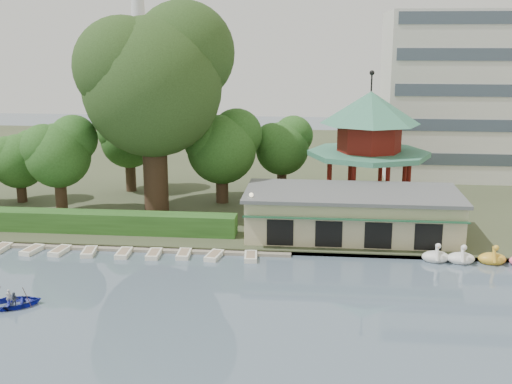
# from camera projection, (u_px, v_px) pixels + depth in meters

# --- Properties ---
(ground_plane) EXTENTS (220.00, 220.00, 0.00)m
(ground_plane) POSITION_uv_depth(u_px,v_px,m) (189.00, 351.00, 36.29)
(ground_plane) COLOR slate
(ground_plane) RESTS_ON ground
(shore) EXTENTS (220.00, 70.00, 0.40)m
(shore) POSITION_uv_depth(u_px,v_px,m) (267.00, 167.00, 86.51)
(shore) COLOR #424930
(shore) RESTS_ON ground
(embankment) EXTENTS (220.00, 0.60, 0.30)m
(embankment) POSITION_uv_depth(u_px,v_px,m) (231.00, 250.00, 52.98)
(embankment) COLOR gray
(embankment) RESTS_ON ground
(dock) EXTENTS (34.00, 1.60, 0.24)m
(dock) POSITION_uv_depth(u_px,v_px,m) (90.00, 246.00, 54.07)
(dock) COLOR gray
(dock) RESTS_ON ground
(boathouse) EXTENTS (18.60, 9.39, 3.90)m
(boathouse) POSITION_uv_depth(u_px,v_px,m) (352.00, 213.00, 55.98)
(boathouse) COLOR #BFB48D
(boathouse) RESTS_ON shore
(pavilion) EXTENTS (12.40, 12.40, 13.50)m
(pavilion) POSITION_uv_depth(u_px,v_px,m) (369.00, 138.00, 64.27)
(pavilion) COLOR #BFB48D
(pavilion) RESTS_ON shore
(hedge) EXTENTS (30.00, 2.00, 1.80)m
(hedge) POSITION_uv_depth(u_px,v_px,m) (70.00, 221.00, 57.28)
(hedge) COLOR #2D5D21
(hedge) RESTS_ON shore
(lamp_post) EXTENTS (0.36, 0.36, 4.28)m
(lamp_post) POSITION_uv_depth(u_px,v_px,m) (251.00, 208.00, 53.72)
(lamp_post) COLOR black
(lamp_post) RESTS_ON shore
(big_tree) EXTENTS (14.76, 13.75, 20.45)m
(big_tree) POSITION_uv_depth(u_px,v_px,m) (154.00, 76.00, 61.21)
(big_tree) COLOR #3A281C
(big_tree) RESTS_ON shore
(small_trees) EXTENTS (39.44, 16.43, 9.76)m
(small_trees) POSITION_uv_depth(u_px,v_px,m) (124.00, 147.00, 66.42)
(small_trees) COLOR #3A281C
(small_trees) RESTS_ON shore
(moored_rowboats) EXTENTS (30.23, 2.70, 0.36)m
(moored_rowboats) POSITION_uv_depth(u_px,v_px,m) (76.00, 251.00, 52.73)
(moored_rowboats) COLOR white
(moored_rowboats) RESTS_ON ground
(rowboat_with_passengers) EXTENTS (6.26, 5.51, 2.01)m
(rowboat_with_passengers) POSITION_uv_depth(u_px,v_px,m) (12.00, 299.00, 42.17)
(rowboat_with_passengers) COLOR #182199
(rowboat_with_passengers) RESTS_ON ground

